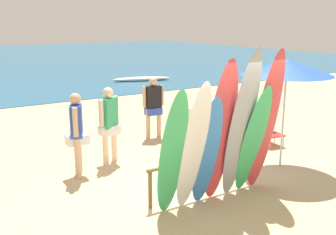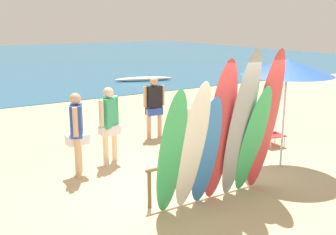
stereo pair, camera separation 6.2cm
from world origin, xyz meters
name	(u,v)px [view 1 (the left image)]	position (x,y,z in m)	size (l,w,h in m)	color
ground	(26,88)	(0.00, 14.00, 0.00)	(60.00, 60.00, 0.00)	tan
surfboard_rack	(204,166)	(0.00, 0.00, 0.54)	(2.43, 0.07, 0.71)	brown
surfboard_green_0	(172,155)	(-1.04, -0.53, 1.10)	(0.46, 0.07, 2.25)	#38B266
surfboard_white_1	(193,148)	(-0.65, -0.54, 1.14)	(0.51, 0.08, 2.34)	white
surfboard_blue_2	(207,152)	(-0.32, -0.48, 1.00)	(0.49, 0.06, 2.04)	#337AD1
surfboard_red_3	(221,133)	(-0.03, -0.47, 1.29)	(0.55, 0.06, 2.62)	#D13D42
surfboard_grey_4	(241,126)	(0.35, -0.56, 1.38)	(0.55, 0.08, 2.80)	#999EA3
surfboard_green_5	(253,140)	(0.70, -0.51, 1.04)	(0.58, 0.06, 2.15)	#38B266
surfboard_red_6	(266,122)	(0.99, -0.52, 1.36)	(0.54, 0.07, 2.75)	#D13D42
beachgoer_near_rack	(153,103)	(1.04, 3.68, 0.96)	(0.63, 0.27, 1.67)	tan
beachgoer_by_water	(109,120)	(-0.81, 2.45, 1.00)	(0.57, 0.42, 1.74)	beige
beachgoer_strolling	(77,129)	(-1.67, 2.11, 1.00)	(0.45, 0.62, 1.74)	tan
beach_chair_red	(269,128)	(3.28, 1.55, 0.43)	(0.60, 0.75, 0.82)	#B7B7BC
beach_chair_blue	(196,122)	(2.01, 3.03, 0.43)	(0.54, 0.68, 0.83)	#B7B7BC
beach_chair_striped	(221,135)	(1.80, 1.68, 0.43)	(0.63, 0.73, 0.84)	#B7B7BC
beach_umbrella	(287,67)	(2.29, 0.23, 2.20)	(1.92, 1.92, 2.37)	silver
distant_boat	(142,79)	(5.81, 13.15, 0.11)	(3.15, 1.38, 0.25)	silver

